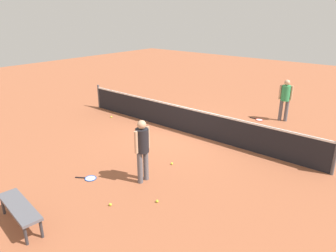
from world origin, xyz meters
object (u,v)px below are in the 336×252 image
object	(u,v)px
tennis_ball_near_player	(157,201)
tennis_ball_midcourt	(111,117)
tennis_ball_by_net	(110,204)
courtside_bench	(19,208)
tennis_ball_baseline	(172,164)
tennis_racket_near_player	(90,178)
player_far_side	(285,97)
player_near_side	(142,146)
tennis_racket_far_player	(259,120)

from	to	relation	value
tennis_ball_near_player	tennis_ball_midcourt	bearing A→B (deg)	148.63
tennis_ball_by_net	courtside_bench	xyz separation A→B (m)	(-0.90, -1.63, 0.38)
tennis_ball_midcourt	courtside_bench	bearing A→B (deg)	-55.85
tennis_ball_midcourt	tennis_ball_baseline	xyz separation A→B (m)	(4.66, -1.70, 0.00)
tennis_ball_midcourt	tennis_ball_baseline	bearing A→B (deg)	-20.04
tennis_racket_near_player	tennis_ball_midcourt	xyz separation A→B (m)	(-3.47, 3.75, 0.02)
tennis_racket_near_player	tennis_ball_midcourt	world-z (taller)	tennis_ball_midcourt
tennis_ball_baseline	tennis_ball_near_player	bearing A→B (deg)	-61.22
player_far_side	tennis_ball_midcourt	size ratio (longest dim) A/B	25.76
player_near_side	tennis_racket_near_player	xyz separation A→B (m)	(-1.19, -0.84, -1.00)
tennis_ball_near_player	tennis_ball_midcourt	xyz separation A→B (m)	(-5.60, 3.42, 0.00)
tennis_racket_near_player	tennis_ball_midcourt	bearing A→B (deg)	132.81
player_far_side	tennis_racket_far_player	world-z (taller)	player_far_side
player_near_side	tennis_racket_far_player	bearing A→B (deg)	87.62
tennis_ball_near_player	tennis_ball_midcourt	distance (m)	6.56
player_far_side	tennis_racket_near_player	size ratio (longest dim) A/B	2.91
player_far_side	courtside_bench	world-z (taller)	player_far_side
tennis_racket_near_player	tennis_ball_near_player	world-z (taller)	tennis_ball_near_player
tennis_ball_midcourt	tennis_ball_baseline	world-z (taller)	same
tennis_ball_by_net	player_near_side	bearing A→B (deg)	98.49
player_far_side	tennis_ball_by_net	world-z (taller)	player_far_side
tennis_ball_midcourt	courtside_bench	distance (m)	7.06
player_far_side	tennis_racket_near_player	distance (m)	8.36
tennis_ball_by_net	courtside_bench	bearing A→B (deg)	-118.89
tennis_ball_near_player	tennis_ball_baseline	xyz separation A→B (m)	(-0.94, 1.72, 0.00)
tennis_ball_baseline	tennis_ball_by_net	bearing A→B (deg)	-85.50
player_far_side	tennis_ball_by_net	distance (m)	8.55
tennis_ball_midcourt	tennis_ball_baseline	size ratio (longest dim) A/B	1.00
tennis_racket_far_player	tennis_ball_near_player	bearing A→B (deg)	-84.65
tennis_ball_by_net	player_far_side	bearing A→B (deg)	84.28
player_near_side	tennis_ball_midcourt	distance (m)	5.58
player_near_side	tennis_racket_near_player	world-z (taller)	player_near_side
tennis_ball_midcourt	tennis_ball_baseline	distance (m)	4.96
tennis_racket_far_player	player_far_side	bearing A→B (deg)	35.88
tennis_ball_baseline	courtside_bench	distance (m)	4.21
tennis_ball_by_net	courtside_bench	size ratio (longest dim) A/B	0.04
player_far_side	courtside_bench	distance (m)	10.25
tennis_ball_midcourt	tennis_racket_near_player	bearing A→B (deg)	-47.19
player_near_side	tennis_ball_midcourt	world-z (taller)	player_near_side
player_near_side	tennis_ball_midcourt	bearing A→B (deg)	148.08
player_far_side	tennis_ball_midcourt	xyz separation A→B (m)	(-5.70, -4.25, -0.98)
tennis_racket_far_player	tennis_ball_baseline	bearing A→B (deg)	-92.94
tennis_ball_baseline	player_near_side	bearing A→B (deg)	-89.86
tennis_ball_by_net	tennis_ball_baseline	world-z (taller)	same
player_near_side	tennis_racket_far_player	xyz separation A→B (m)	(0.27, 6.60, -1.00)
tennis_racket_near_player	courtside_bench	distance (m)	2.18
tennis_racket_near_player	player_near_side	bearing A→B (deg)	35.29
tennis_ball_near_player	tennis_racket_far_player	bearing A→B (deg)	95.35
tennis_ball_baseline	courtside_bench	bearing A→B (deg)	-99.62
tennis_ball_by_net	tennis_ball_baseline	distance (m)	2.51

